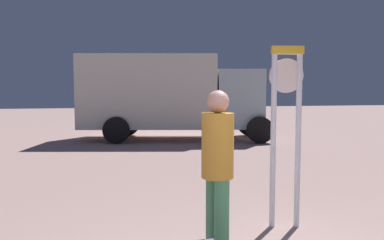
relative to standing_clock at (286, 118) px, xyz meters
The scene contains 3 objects.
standing_clock is the anchor object (origin of this frame).
person_near_clock 1.34m from the standing_clock, 150.29° to the right, with size 0.33×0.33×1.74m.
box_truck_near 9.09m from the standing_clock, 89.17° to the left, with size 7.07×3.85×3.02m.
Camera 1 is at (-1.26, -2.17, 1.72)m, focal length 34.40 mm.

